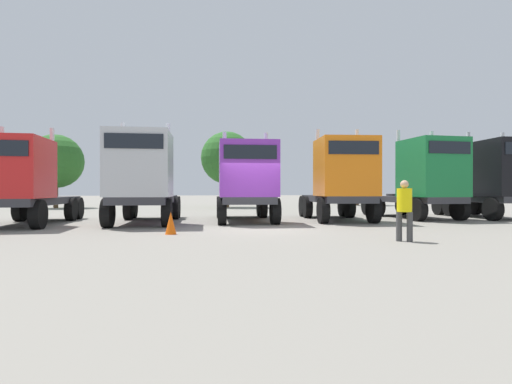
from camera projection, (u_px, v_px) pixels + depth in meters
The scene contains 12 objects.
ground at pixel (259, 229), 14.39m from camera, with size 200.00×200.00×0.00m, color gray.
semi_truck_red at pixel (20, 181), 15.29m from camera, with size 2.76×6.55×3.99m.
semi_truck_silver at pixel (143, 177), 16.19m from camera, with size 3.01×6.65×4.34m.
semi_truck_purple at pixel (246, 182), 17.34m from camera, with size 3.14×6.58×4.06m.
semi_truck_orange at pixel (341, 179), 17.82m from camera, with size 3.31×6.10×4.30m.
semi_truck_green at pixel (425, 178), 19.17m from camera, with size 2.56×5.97×4.46m.
semi_truck_black at pixel (499, 178), 19.38m from camera, with size 3.11×5.91×4.44m.
visitor_in_hivis at pixel (404, 206), 10.81m from camera, with size 0.57×0.57×1.69m.
traffic_cone_near at pixel (171, 223), 12.59m from camera, with size 0.36×0.36×0.73m, color #F2590C.
oak_far_left at pixel (56, 161), 31.43m from camera, with size 4.31×4.31×5.92m.
oak_far_centre at pixel (227, 158), 32.63m from camera, with size 4.37×4.37×6.32m.
oak_far_right at pixel (357, 163), 37.62m from camera, with size 3.67×3.67×5.90m.
Camera 1 is at (-3.05, -14.06, 1.41)m, focal length 27.47 mm.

